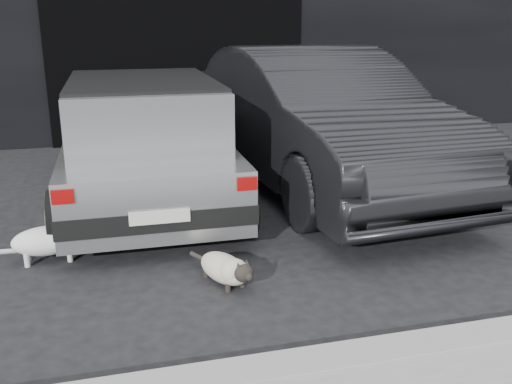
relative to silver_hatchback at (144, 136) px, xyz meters
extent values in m
plane|color=black|center=(-0.21, -0.86, -0.74)|extent=(80.00, 80.00, 0.00)
cube|color=black|center=(0.79, 3.13, 0.56)|extent=(4.00, 0.10, 2.60)
cube|color=gray|center=(0.79, -3.46, -0.68)|extent=(18.00, 0.25, 0.12)
cube|color=#A3A6A8|center=(0.00, 0.09, -0.28)|extent=(1.66, 3.66, 0.58)
cube|color=#A3A6A8|center=(0.00, -0.09, 0.30)|extent=(1.45, 2.44, 0.58)
cube|color=black|center=(0.00, -0.09, 0.30)|extent=(1.46, 2.35, 0.47)
cube|color=black|center=(-0.02, -1.66, -0.37)|extent=(1.65, 0.17, 0.17)
cube|color=black|center=(0.02, 1.85, -0.37)|extent=(1.65, 0.17, 0.17)
cube|color=silver|center=(-0.02, -1.74, -0.31)|extent=(0.49, 0.02, 0.11)
cube|color=#8C0707|center=(-0.74, -1.73, -0.09)|extent=(0.17, 0.03, 0.11)
cube|color=#8C0707|center=(0.70, -1.74, -0.09)|extent=(0.17, 0.03, 0.11)
cube|color=black|center=(0.00, -0.09, 0.60)|extent=(1.45, 2.20, 0.03)
cylinder|color=black|center=(-0.81, -1.21, -0.46)|extent=(0.21, 0.56, 0.56)
cylinder|color=slate|center=(-0.92, -1.21, -0.46)|extent=(0.02, 0.31, 0.31)
cylinder|color=black|center=(0.78, -1.22, -0.46)|extent=(0.21, 0.56, 0.56)
cylinder|color=slate|center=(0.89, -1.22, -0.46)|extent=(0.02, 0.31, 0.31)
cylinder|color=black|center=(-0.78, 1.36, -0.46)|extent=(0.21, 0.56, 0.56)
cylinder|color=slate|center=(-0.89, 1.36, -0.46)|extent=(0.02, 0.31, 0.31)
cylinder|color=black|center=(0.81, 1.35, -0.46)|extent=(0.21, 0.56, 0.56)
cylinder|color=slate|center=(0.92, 1.35, -0.46)|extent=(0.02, 0.31, 0.31)
imported|color=black|center=(2.02, 0.20, 0.07)|extent=(2.10, 5.03, 1.62)
ellipsoid|color=beige|center=(0.42, -2.15, -0.63)|extent=(0.44, 0.59, 0.20)
ellipsoid|color=beige|center=(0.47, -2.27, -0.60)|extent=(0.29, 0.29, 0.19)
ellipsoid|color=black|center=(0.52, -2.40, -0.57)|extent=(0.19, 0.18, 0.13)
sphere|color=black|center=(0.54, -2.45, -0.57)|extent=(0.06, 0.06, 0.06)
cone|color=black|center=(0.55, -2.37, -0.50)|extent=(0.07, 0.07, 0.07)
cone|color=black|center=(0.47, -2.40, -0.50)|extent=(0.07, 0.07, 0.07)
cylinder|color=black|center=(0.54, -2.27, -0.71)|extent=(0.04, 0.04, 0.07)
cylinder|color=black|center=(0.41, -2.32, -0.71)|extent=(0.04, 0.04, 0.07)
cylinder|color=black|center=(0.42, -1.98, -0.71)|extent=(0.04, 0.04, 0.07)
cylinder|color=black|center=(0.30, -2.03, -0.71)|extent=(0.04, 0.04, 0.07)
cylinder|color=black|center=(0.31, -1.88, -0.66)|extent=(0.22, 0.24, 0.09)
ellipsoid|color=white|center=(-0.92, -1.39, -0.56)|extent=(0.58, 0.32, 0.24)
ellipsoid|color=white|center=(-0.78, -1.38, -0.53)|extent=(0.26, 0.26, 0.21)
ellipsoid|color=silver|center=(-0.63, -1.37, -0.45)|extent=(0.15, 0.17, 0.14)
sphere|color=silver|center=(-0.57, -1.37, -0.46)|extent=(0.06, 0.06, 0.06)
cone|color=silver|center=(-0.65, -1.33, -0.38)|extent=(0.07, 0.06, 0.08)
cone|color=silver|center=(-0.65, -1.41, -0.38)|extent=(0.07, 0.06, 0.08)
cylinder|color=silver|center=(-0.76, -1.31, -0.67)|extent=(0.05, 0.05, 0.14)
cylinder|color=silver|center=(-0.75, -1.45, -0.67)|extent=(0.05, 0.05, 0.14)
cylinder|color=silver|center=(-1.09, -1.33, -0.67)|extent=(0.05, 0.05, 0.14)
cylinder|color=silver|center=(-1.08, -1.47, -0.67)|extent=(0.05, 0.05, 0.14)
cylinder|color=silver|center=(-1.23, -1.41, -0.61)|extent=(0.30, 0.16, 0.09)
ellipsoid|color=gray|center=(-1.02, -1.42, -0.53)|extent=(0.22, 0.17, 0.10)
camera|label=1|loc=(-0.36, -6.08, 1.23)|focal=40.00mm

